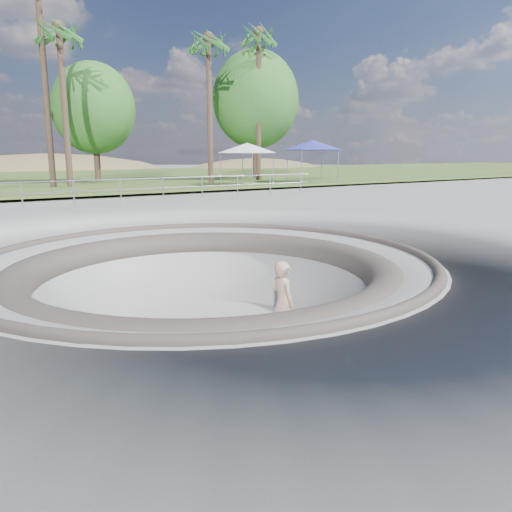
# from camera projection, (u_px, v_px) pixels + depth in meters

# --- Properties ---
(ground) EXTENTS (180.00, 180.00, 0.00)m
(ground) POSITION_uv_depth(u_px,v_px,m) (204.00, 259.00, 11.17)
(ground) COLOR #9A9A95
(ground) RESTS_ON ground
(skate_bowl) EXTENTS (14.00, 14.00, 4.10)m
(skate_bowl) POSITION_uv_depth(u_px,v_px,m) (206.00, 336.00, 11.55)
(skate_bowl) COLOR #9A9A95
(skate_bowl) RESTS_ON ground
(grass_strip) EXTENTS (180.00, 36.00, 0.12)m
(grass_strip) POSITION_uv_depth(u_px,v_px,m) (7.00, 180.00, 39.11)
(grass_strip) COLOR #446026
(grass_strip) RESTS_ON ground
(distant_hills) EXTENTS (103.20, 45.00, 28.60)m
(distant_hills) POSITION_uv_depth(u_px,v_px,m) (23.00, 229.00, 61.67)
(distant_hills) COLOR olive
(distant_hills) RESTS_ON ground
(safety_railing) EXTENTS (25.00, 0.06, 1.03)m
(safety_railing) POSITION_uv_depth(u_px,v_px,m) (74.00, 192.00, 20.91)
(safety_railing) COLOR gray
(safety_railing) RESTS_ON ground
(skateboard) EXTENTS (0.85, 0.31, 0.09)m
(skateboard) POSITION_uv_depth(u_px,v_px,m) (282.00, 344.00, 11.04)
(skateboard) COLOR olive
(skateboard) RESTS_ON ground
(skater) EXTENTS (0.48, 0.71, 1.87)m
(skater) POSITION_uv_depth(u_px,v_px,m) (283.00, 303.00, 10.85)
(skater) COLOR tan
(skater) RESTS_ON skateboard
(canopy_white) EXTENTS (4.79, 4.79, 2.64)m
(canopy_white) POSITION_uv_depth(u_px,v_px,m) (247.00, 148.00, 31.97)
(canopy_white) COLOR gray
(canopy_white) RESTS_ON ground
(canopy_blue) EXTENTS (5.53, 5.53, 2.90)m
(canopy_blue) POSITION_uv_depth(u_px,v_px,m) (313.00, 145.00, 34.77)
(canopy_blue) COLOR gray
(canopy_blue) RESTS_ON ground
(palm_d) EXTENTS (2.60, 2.60, 9.96)m
(palm_d) POSITION_uv_depth(u_px,v_px,m) (59.00, 37.00, 28.33)
(palm_d) COLOR #4E392C
(palm_d) RESTS_ON ground
(palm_e) EXTENTS (2.60, 2.60, 10.27)m
(palm_e) POSITION_uv_depth(u_px,v_px,m) (209.00, 46.00, 32.38)
(palm_e) COLOR #4E392C
(palm_e) RESTS_ON ground
(palm_f) EXTENTS (2.60, 2.60, 11.41)m
(palm_f) POSITION_uv_depth(u_px,v_px,m) (259.00, 41.00, 35.63)
(palm_f) COLOR #4E392C
(palm_f) RESTS_ON ground
(bushy_tree_mid) EXTENTS (5.78, 5.25, 8.33)m
(bushy_tree_mid) POSITION_uv_depth(u_px,v_px,m) (94.00, 108.00, 34.86)
(bushy_tree_mid) COLOR #4E392C
(bushy_tree_mid) RESTS_ON ground
(bushy_tree_right) EXTENTS (6.91, 6.28, 9.97)m
(bushy_tree_right) POSITION_uv_depth(u_px,v_px,m) (256.00, 100.00, 38.94)
(bushy_tree_right) COLOR #4E392C
(bushy_tree_right) RESTS_ON ground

